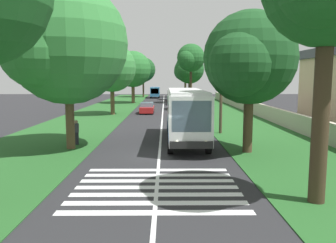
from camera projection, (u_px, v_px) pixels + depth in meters
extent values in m
plane|color=#262628|center=(159.00, 155.00, 19.98)|extent=(160.00, 160.00, 0.00)
cube|color=#235623|center=(82.00, 123.00, 34.80)|extent=(120.00, 8.00, 0.04)
cube|color=#235623|center=(241.00, 122.00, 34.92)|extent=(120.00, 8.00, 0.04)
cube|color=silver|center=(162.00, 123.00, 34.86)|extent=(110.00, 0.16, 0.01)
cube|color=white|center=(186.00, 113.00, 24.06)|extent=(11.00, 2.50, 2.90)
cube|color=slate|center=(185.00, 105.00, 24.29)|extent=(9.68, 2.54, 0.85)
cube|color=slate|center=(191.00, 116.00, 18.60)|extent=(0.08, 2.20, 1.74)
cube|color=#1E4C9E|center=(185.00, 127.00, 24.19)|extent=(10.78, 2.53, 0.36)
cube|color=white|center=(186.00, 91.00, 23.87)|extent=(10.56, 2.30, 0.18)
cube|color=black|center=(191.00, 145.00, 18.68)|extent=(0.16, 2.40, 0.40)
sphere|color=#F2EDCC|center=(177.00, 143.00, 18.72)|extent=(0.24, 0.24, 0.24)
sphere|color=#F2EDCC|center=(206.00, 142.00, 18.73)|extent=(0.24, 0.24, 0.24)
cylinder|color=black|center=(170.00, 145.00, 20.38)|extent=(1.10, 0.32, 1.10)
cylinder|color=black|center=(169.00, 127.00, 27.72)|extent=(1.10, 0.32, 1.10)
cylinder|color=black|center=(208.00, 145.00, 20.40)|extent=(1.10, 0.32, 1.10)
cylinder|color=black|center=(197.00, 127.00, 27.74)|extent=(1.10, 0.32, 1.10)
cube|color=silver|center=(155.00, 213.00, 11.45)|extent=(0.45, 6.80, 0.01)
cube|color=silver|center=(156.00, 203.00, 12.34)|extent=(0.45, 6.80, 0.01)
cube|color=silver|center=(156.00, 195.00, 13.24)|extent=(0.45, 6.80, 0.01)
cube|color=silver|center=(157.00, 187.00, 14.13)|extent=(0.45, 6.80, 0.01)
cube|color=silver|center=(157.00, 181.00, 15.02)|extent=(0.45, 6.80, 0.01)
cube|color=silver|center=(158.00, 175.00, 15.92)|extent=(0.45, 6.80, 0.01)
cube|color=silver|center=(158.00, 170.00, 16.81)|extent=(0.45, 6.80, 0.01)
cube|color=#B21E1E|center=(147.00, 109.00, 44.27)|extent=(4.30, 1.75, 0.70)
cube|color=slate|center=(147.00, 105.00, 44.10)|extent=(2.00, 1.61, 0.55)
cylinder|color=black|center=(140.00, 112.00, 42.95)|extent=(0.64, 0.22, 0.64)
cylinder|color=black|center=(142.00, 110.00, 45.63)|extent=(0.64, 0.22, 0.64)
cylinder|color=black|center=(153.00, 112.00, 42.97)|extent=(0.64, 0.22, 0.64)
cylinder|color=black|center=(153.00, 110.00, 45.64)|extent=(0.64, 0.22, 0.64)
cube|color=black|center=(174.00, 106.00, 50.18)|extent=(4.30, 1.75, 0.70)
cube|color=slate|center=(174.00, 101.00, 50.00)|extent=(2.00, 1.61, 0.55)
cylinder|color=black|center=(169.00, 108.00, 48.86)|extent=(0.64, 0.22, 0.64)
cylinder|color=black|center=(169.00, 106.00, 51.54)|extent=(0.64, 0.22, 0.64)
cylinder|color=black|center=(180.00, 108.00, 48.87)|extent=(0.64, 0.22, 0.64)
cylinder|color=black|center=(179.00, 106.00, 51.55)|extent=(0.64, 0.22, 0.64)
cube|color=navy|center=(174.00, 102.00, 58.98)|extent=(4.30, 1.75, 0.70)
cube|color=slate|center=(174.00, 98.00, 58.80)|extent=(2.00, 1.61, 0.55)
cylinder|color=black|center=(169.00, 103.00, 57.66)|extent=(0.64, 0.22, 0.64)
cylinder|color=black|center=(169.00, 102.00, 60.34)|extent=(0.64, 0.22, 0.64)
cylinder|color=black|center=(178.00, 103.00, 57.67)|extent=(0.64, 0.22, 0.64)
cylinder|color=black|center=(178.00, 102.00, 60.35)|extent=(0.64, 0.22, 0.64)
cube|color=#B21E1E|center=(172.00, 98.00, 68.69)|extent=(4.30, 1.75, 0.70)
cube|color=slate|center=(172.00, 95.00, 68.52)|extent=(2.00, 1.61, 0.55)
cylinder|color=black|center=(168.00, 100.00, 67.38)|extent=(0.64, 0.22, 0.64)
cylinder|color=black|center=(168.00, 99.00, 70.05)|extent=(0.64, 0.22, 0.64)
cylinder|color=black|center=(176.00, 100.00, 67.39)|extent=(0.64, 0.22, 0.64)
cylinder|color=black|center=(176.00, 99.00, 70.07)|extent=(0.64, 0.22, 0.64)
cube|color=teal|center=(155.00, 92.00, 79.38)|extent=(6.00, 2.10, 2.10)
cube|color=slate|center=(155.00, 90.00, 79.54)|extent=(5.04, 2.13, 0.70)
cube|color=slate|center=(155.00, 91.00, 76.41)|extent=(0.06, 1.76, 1.18)
cylinder|color=black|center=(151.00, 97.00, 77.63)|extent=(0.76, 0.24, 0.76)
cylinder|color=black|center=(151.00, 96.00, 81.40)|extent=(0.76, 0.24, 0.76)
cylinder|color=black|center=(159.00, 97.00, 77.65)|extent=(0.76, 0.24, 0.76)
cylinder|color=black|center=(159.00, 96.00, 81.42)|extent=(0.76, 0.24, 0.76)
cylinder|color=#4C3826|center=(143.00, 87.00, 82.59)|extent=(0.41, 0.41, 4.99)
sphere|color=#19471E|center=(143.00, 70.00, 82.07)|extent=(5.96, 5.96, 5.96)
sphere|color=#19471E|center=(144.00, 72.00, 83.90)|extent=(3.70, 3.70, 3.70)
sphere|color=#19471E|center=(139.00, 71.00, 80.64)|extent=(3.36, 3.36, 3.36)
cylinder|color=brown|center=(70.00, 113.00, 21.53)|extent=(0.55, 0.55, 4.55)
sphere|color=#337A38|center=(67.00, 44.00, 20.98)|extent=(7.56, 7.56, 7.56)
sphere|color=#337A38|center=(77.00, 55.00, 23.30)|extent=(4.78, 4.78, 4.78)
sphere|color=#337A38|center=(38.00, 50.00, 19.17)|extent=(4.37, 4.37, 4.37)
cylinder|color=brown|center=(133.00, 91.00, 62.06)|extent=(0.60, 0.60, 4.38)
sphere|color=#286B2D|center=(133.00, 69.00, 61.55)|extent=(6.59, 6.59, 6.59)
sphere|color=#286B2D|center=(134.00, 72.00, 63.57)|extent=(4.61, 4.61, 4.61)
sphere|color=#286B2D|center=(126.00, 72.00, 59.97)|extent=(3.82, 3.82, 3.82)
cylinder|color=brown|center=(112.00, 98.00, 42.23)|extent=(0.51, 0.51, 4.16)
sphere|color=#337A38|center=(112.00, 68.00, 41.76)|extent=(5.99, 5.99, 5.99)
sphere|color=#337A38|center=(114.00, 72.00, 43.60)|extent=(3.45, 3.45, 3.45)
sphere|color=#337A38|center=(102.00, 71.00, 40.33)|extent=(3.44, 3.44, 3.44)
cylinder|color=#4C3826|center=(248.00, 118.00, 20.54)|extent=(0.57, 0.57, 4.18)
sphere|color=#19471E|center=(250.00, 58.00, 20.08)|extent=(5.57, 5.57, 5.57)
sphere|color=#19471E|center=(243.00, 66.00, 21.79)|extent=(3.69, 3.69, 3.69)
sphere|color=#19471E|center=(241.00, 64.00, 18.74)|extent=(3.67, 3.67, 3.67)
cylinder|color=#3D2D1E|center=(189.00, 89.00, 71.21)|extent=(0.50, 0.50, 4.79)
sphere|color=#1E5623|center=(190.00, 69.00, 70.69)|extent=(6.13, 6.13, 6.13)
sphere|color=#1E5623|center=(189.00, 71.00, 72.57)|extent=(3.65, 3.65, 3.65)
sphere|color=#1E5623|center=(186.00, 71.00, 69.22)|extent=(3.59, 3.59, 3.59)
cylinder|color=brown|center=(185.00, 87.00, 82.02)|extent=(0.49, 0.49, 4.97)
sphere|color=#1E5623|center=(185.00, 70.00, 81.51)|extent=(5.46, 5.46, 5.46)
sphere|color=#1E5623|center=(185.00, 72.00, 83.19)|extent=(3.17, 3.17, 3.17)
sphere|color=#1E5623|center=(182.00, 72.00, 80.21)|extent=(3.92, 3.92, 3.92)
cylinder|color=#3D2D1E|center=(191.00, 84.00, 62.37)|extent=(0.49, 0.49, 6.85)
sphere|color=#1E5623|center=(191.00, 58.00, 61.76)|extent=(5.11, 5.11, 5.11)
sphere|color=#1E5623|center=(190.00, 60.00, 63.33)|extent=(3.09, 3.09, 3.09)
sphere|color=#1E5623|center=(187.00, 59.00, 60.53)|extent=(3.39, 3.39, 3.39)
cylinder|color=#3D2D1E|center=(321.00, 113.00, 11.97)|extent=(0.59, 0.59, 6.54)
sphere|color=#1E5623|center=(311.00, 0.00, 12.79)|extent=(2.79, 2.79, 2.79)
cylinder|color=#473828|center=(221.00, 79.00, 27.38)|extent=(0.24, 0.24, 8.89)
cube|color=#3D3326|center=(222.00, 30.00, 26.89)|extent=(0.12, 1.40, 0.12)
cube|color=#B2A893|center=(261.00, 110.00, 39.81)|extent=(70.00, 0.40, 1.53)
cylinder|color=#26262D|center=(77.00, 138.00, 23.07)|extent=(0.28, 0.28, 0.85)
cylinder|color=#3F3F47|center=(76.00, 128.00, 22.98)|extent=(0.34, 0.34, 0.60)
sphere|color=tan|center=(76.00, 122.00, 22.92)|extent=(0.24, 0.24, 0.24)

